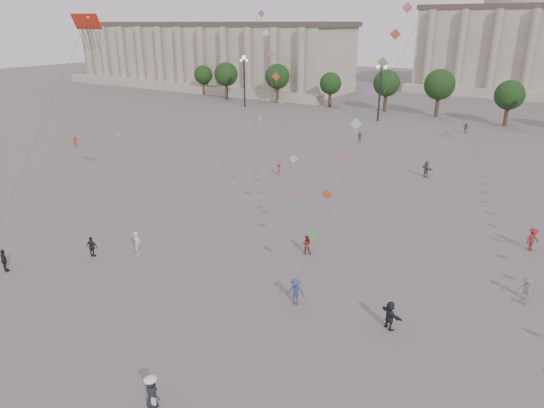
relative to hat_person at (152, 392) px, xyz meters
The scene contains 24 objects.
ground 3.69m from the hat_person, 120.94° to the left, with size 360.00×360.00×0.00m, color #5C5A57.
hall_west 123.96m from the hat_person, 128.39° to the left, with size 84.00×26.22×17.20m.
hall_central 132.99m from the hat_person, 90.80° to the left, with size 48.30×34.30×35.50m.
tree_row 81.23m from the hat_person, 91.31° to the left, with size 137.12×5.12×8.00m.
lamp_post_far_west 87.05m from the hat_person, 122.66° to the left, with size 2.00×0.90×10.65m.
lamp_post_mid_west 75.28m from the hat_person, 102.98° to the left, with size 2.00×0.90×10.65m.
person_crowd_0 71.09m from the hat_person, 90.82° to the left, with size 0.99×0.41×1.69m, color #394681.
person_crowd_1 59.02m from the hat_person, 140.50° to the left, with size 0.72×0.56×1.48m, color silver.
person_crowd_2 55.64m from the hat_person, 146.78° to the left, with size 1.08×0.62×1.67m, color brown.
person_crowd_3 14.02m from the hat_person, 59.01° to the left, with size 1.68×0.53×1.81m, color #232328.
person_crowd_4 67.10m from the hat_person, 92.38° to the left, with size 1.69×0.54×1.82m, color beige.
person_crowd_6 24.07m from the hat_person, 55.54° to the left, with size 1.05×0.60×1.63m, color slate.
person_crowd_8 31.14m from the hat_person, 65.11° to the left, with size 1.24×0.71×1.92m, color maroon.
person_crowd_10 68.03m from the hat_person, 119.54° to the left, with size 0.56×0.37×1.54m, color beige.
person_crowd_12 43.33m from the hat_person, 89.41° to the left, with size 1.79×0.57×1.93m, color #58585C.
person_crowd_13 16.71m from the hat_person, 139.29° to the left, with size 0.70×0.46×1.93m, color silver.
person_crowd_16 57.27m from the hat_person, 103.26° to the left, with size 0.98×0.41×1.68m, color slate.
person_crowd_17 37.56m from the hat_person, 112.57° to the left, with size 0.97×0.56×1.50m, color #952841.
tourist_1 19.14m from the hat_person, 168.51° to the left, with size 1.02×0.43×1.74m, color black.
tourist_4 17.74m from the hat_person, 150.26° to the left, with size 0.96×0.40×1.64m, color #232227.
kite_flyer_0 18.21m from the hat_person, 95.33° to the left, with size 0.79×0.62×1.63m, color maroon.
kite_flyer_1 11.41m from the hat_person, 83.83° to the left, with size 1.17×0.67×1.81m, color navy.
hat_person is the anchor object (origin of this frame).
dragon_kite 24.20m from the hat_person, 145.04° to the left, with size 3.79×7.94×22.14m.
Camera 1 is at (16.29, -15.28, 17.01)m, focal length 32.00 mm.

